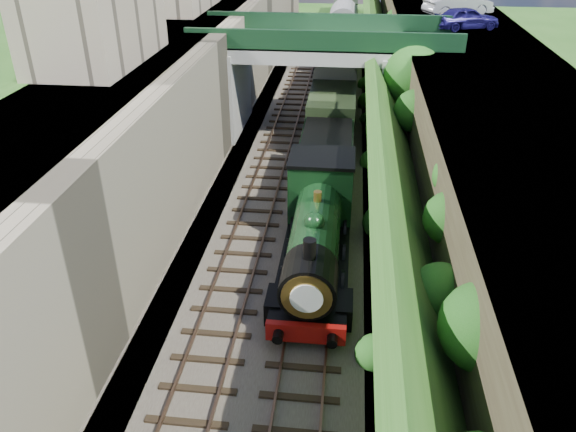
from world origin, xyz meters
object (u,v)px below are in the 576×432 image
object	(u,v)px
tender	(326,165)
car_silver	(458,4)
car_blue	(466,18)
road_bridge	(330,74)
locomotive	(316,233)
tree	(414,79)

from	to	relation	value
tender	car_silver	bearing A→B (deg)	64.37
car_blue	tender	distance (m)	16.04
car_blue	tender	xyz separation A→B (m)	(-8.35, -12.61, -5.35)
car_blue	road_bridge	bearing A→B (deg)	94.47
road_bridge	car_blue	bearing A→B (deg)	23.86
road_bridge	tender	xyz separation A→B (m)	(0.26, -8.80, -2.46)
road_bridge	car_blue	distance (m)	9.85
road_bridge	tender	bearing A→B (deg)	-88.33
road_bridge	car_silver	distance (m)	13.08
car_blue	locomotive	world-z (taller)	car_blue
car_silver	locomotive	distance (m)	27.23
road_bridge	tree	xyz separation A→B (m)	(4.97, -2.74, 0.57)
road_bridge	locomotive	distance (m)	16.31
road_bridge	car_silver	xyz separation A→B (m)	(8.87, 9.14, 3.00)
locomotive	tender	distance (m)	7.37
locomotive	tender	world-z (taller)	locomotive
car_silver	locomotive	xyz separation A→B (m)	(-8.61, -25.30, -5.19)
tree	car_silver	distance (m)	12.74
locomotive	tender	size ratio (longest dim) A/B	1.70
tree	car_silver	bearing A→B (deg)	71.85
locomotive	tender	bearing A→B (deg)	90.00
road_bridge	car_silver	world-z (taller)	car_silver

